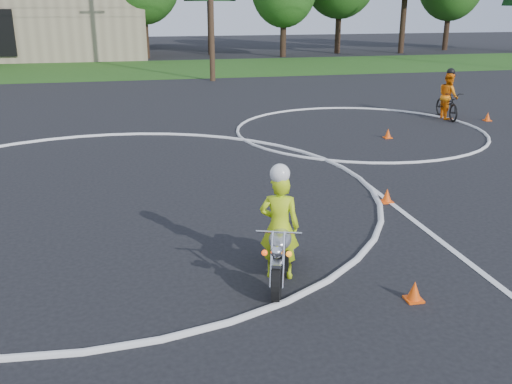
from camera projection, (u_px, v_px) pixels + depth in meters
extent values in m
plane|color=black|center=(96.00, 252.00, 9.72)|extent=(120.00, 120.00, 0.00)
cube|color=#1E4714|center=(118.00, 70.00, 34.71)|extent=(120.00, 10.00, 0.02)
torus|color=silver|center=(102.00, 196.00, 12.49)|extent=(12.12, 12.12, 0.12)
torus|color=silver|center=(359.00, 130.00, 18.72)|extent=(8.10, 8.10, 0.10)
cube|color=silver|center=(479.00, 270.00, 9.06)|extent=(0.12, 10.00, 0.01)
cylinder|color=black|center=(277.00, 283.00, 8.09)|extent=(0.29, 0.57, 0.56)
cylinder|color=black|center=(284.00, 245.00, 9.32)|extent=(0.29, 0.57, 0.56)
cube|color=black|center=(281.00, 256.00, 8.72)|extent=(0.42, 0.57, 0.28)
ellipsoid|color=#A7A7AB|center=(280.00, 239.00, 8.43)|extent=(0.52, 0.68, 0.26)
cube|color=black|center=(283.00, 229.00, 8.88)|extent=(0.42, 0.61, 0.09)
cylinder|color=silver|center=(272.00, 259.00, 8.06)|extent=(0.15, 0.33, 0.75)
cylinder|color=white|center=(283.00, 260.00, 8.04)|extent=(0.15, 0.33, 0.75)
cube|color=silver|center=(277.00, 264.00, 7.97)|extent=(0.19, 0.24, 0.05)
cylinder|color=silver|center=(279.00, 232.00, 8.09)|extent=(0.63, 0.25, 0.03)
sphere|color=silver|center=(277.00, 252.00, 7.83)|extent=(0.17, 0.17, 0.17)
sphere|color=#EC420B|center=(265.00, 253.00, 7.88)|extent=(0.08, 0.08, 0.08)
sphere|color=orange|center=(289.00, 254.00, 7.84)|extent=(0.08, 0.08, 0.08)
cylinder|color=white|center=(292.00, 251.00, 9.08)|extent=(0.32, 0.73, 0.08)
imported|color=#B9DB17|center=(279.00, 227.00, 8.62)|extent=(0.70, 0.57, 1.66)
sphere|color=white|center=(280.00, 174.00, 8.31)|extent=(0.30, 0.30, 0.30)
imported|color=black|center=(447.00, 105.00, 20.48)|extent=(0.90, 1.94, 0.98)
imported|color=orange|center=(448.00, 96.00, 20.38)|extent=(0.72, 0.87, 1.64)
sphere|color=black|center=(451.00, 72.00, 20.11)|extent=(0.28, 0.28, 0.28)
cone|color=#FF520D|center=(387.00, 195.00, 12.08)|extent=(0.22, 0.22, 0.30)
cube|color=#FF520D|center=(386.00, 201.00, 12.12)|extent=(0.24, 0.24, 0.03)
cone|color=#FF520D|center=(388.00, 133.00, 17.67)|extent=(0.22, 0.22, 0.30)
cube|color=#FF520D|center=(388.00, 138.00, 17.71)|extent=(0.24, 0.24, 0.03)
cone|color=#FF520D|center=(414.00, 291.00, 8.13)|extent=(0.22, 0.22, 0.30)
cube|color=#FF520D|center=(413.00, 299.00, 8.17)|extent=(0.24, 0.24, 0.03)
cone|color=#FF520D|center=(488.00, 117.00, 20.20)|extent=(0.22, 0.22, 0.30)
cube|color=#FF520D|center=(487.00, 120.00, 20.24)|extent=(0.24, 0.24, 0.03)
cylinder|color=#382619|center=(146.00, 35.00, 41.07)|extent=(0.44, 0.44, 3.24)
cylinder|color=#382619|center=(210.00, 28.00, 43.81)|extent=(0.44, 0.44, 3.96)
cylinder|color=#382619|center=(283.00, 37.00, 42.20)|extent=(0.44, 0.44, 2.88)
cylinder|color=#382619|center=(338.00, 30.00, 44.94)|extent=(0.44, 0.44, 3.60)
cylinder|color=#382619|center=(403.00, 25.00, 44.90)|extent=(0.44, 0.44, 4.32)
cylinder|color=#382619|center=(446.00, 30.00, 47.92)|extent=(0.44, 0.44, 3.24)
cylinder|color=#382619|center=(89.00, 38.00, 41.25)|extent=(0.44, 0.44, 2.88)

